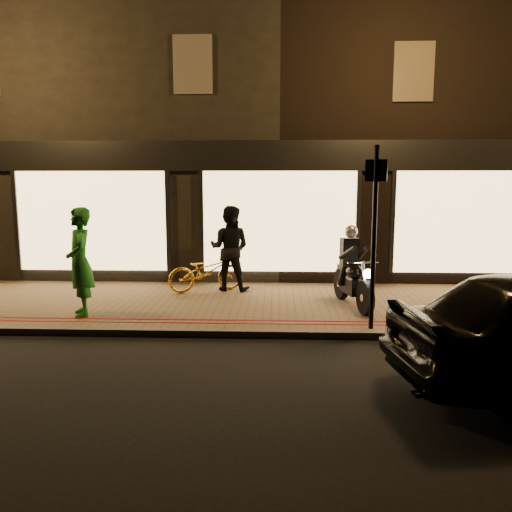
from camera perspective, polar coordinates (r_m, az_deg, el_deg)
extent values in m
plane|color=black|center=(8.28, 2.72, -9.42)|extent=(90.00, 90.00, 0.00)
cube|color=brown|center=(10.18, 2.66, -5.65)|extent=(50.00, 4.00, 0.12)
cube|color=#59544C|center=(8.30, 2.72, -8.92)|extent=(50.00, 0.14, 0.12)
cube|color=maroon|center=(8.67, 2.71, -7.73)|extent=(50.00, 0.06, 0.01)
cube|color=maroon|center=(8.86, 2.70, -7.37)|extent=(50.00, 0.06, 0.01)
cube|color=black|center=(17.98, -17.42, 13.51)|extent=(12.00, 10.00, 8.50)
cube|color=black|center=(18.02, 22.66, 13.24)|extent=(12.00, 10.00, 8.50)
cube|color=black|center=(11.85, 2.72, 11.38)|extent=(48.00, 0.12, 0.70)
cube|color=#FACA7D|center=(12.66, -18.20, 3.81)|extent=(3.60, 0.06, 2.38)
cube|color=#FACA7D|center=(11.85, 2.67, 3.93)|extent=(3.60, 0.06, 2.38)
cube|color=#FACA7D|center=(12.70, 23.46, 3.55)|extent=(3.60, 0.06, 2.38)
cube|color=#3F331E|center=(12.28, -7.24, 20.89)|extent=(0.90, 0.06, 1.30)
cube|color=#3F331E|center=(12.47, 17.57, 19.45)|extent=(0.90, 0.06, 1.30)
cylinder|color=black|center=(9.39, 12.37, -4.67)|extent=(0.25, 0.65, 0.64)
cylinder|color=black|center=(10.57, 9.72, -3.13)|extent=(0.25, 0.65, 0.64)
cylinder|color=silver|center=(9.39, 12.37, -4.67)|extent=(0.17, 0.17, 0.14)
cylinder|color=silver|center=(10.57, 9.72, -3.13)|extent=(0.17, 0.17, 0.14)
cube|color=black|center=(10.00, 10.88, -3.35)|extent=(0.40, 0.74, 0.30)
ellipsoid|color=black|center=(9.83, 11.19, -1.79)|extent=(0.42, 0.56, 0.29)
cube|color=black|center=(10.22, 10.33, -1.37)|extent=(0.33, 0.58, 0.09)
cylinder|color=silver|center=(9.40, 12.15, -0.73)|extent=(0.59, 0.16, 0.03)
cylinder|color=silver|center=(9.37, 12.32, -2.82)|extent=(0.12, 0.33, 0.71)
sphere|color=white|center=(9.21, 12.67, -2.00)|extent=(0.20, 0.20, 0.17)
cylinder|color=silver|center=(10.48, 10.60, -3.48)|extent=(0.19, 0.55, 0.07)
cube|color=black|center=(10.05, 10.64, 0.47)|extent=(0.38, 0.29, 0.55)
sphere|color=silver|center=(9.95, 10.82, 2.77)|extent=(0.31, 0.31, 0.26)
cylinder|color=black|center=(9.69, 10.41, 0.37)|extent=(0.29, 0.59, 0.34)
cylinder|color=black|center=(9.81, 12.17, 0.41)|extent=(0.13, 0.60, 0.34)
cylinder|color=black|center=(10.04, 9.90, -2.12)|extent=(0.24, 0.29, 0.46)
cylinder|color=black|center=(10.13, 11.39, -2.06)|extent=(0.15, 0.28, 0.46)
cylinder|color=black|center=(8.33, 13.32, 1.90)|extent=(0.10, 0.10, 3.00)
cube|color=black|center=(8.28, 13.58, 9.48)|extent=(0.33, 0.16, 0.35)
imported|color=gold|center=(11.15, -5.73, -1.78)|extent=(1.80, 1.25, 0.90)
imported|color=#1B6821|center=(9.55, -19.48, -0.66)|extent=(0.74, 0.85, 1.98)
imported|color=black|center=(11.19, -3.03, 0.89)|extent=(1.04, 0.87, 1.90)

